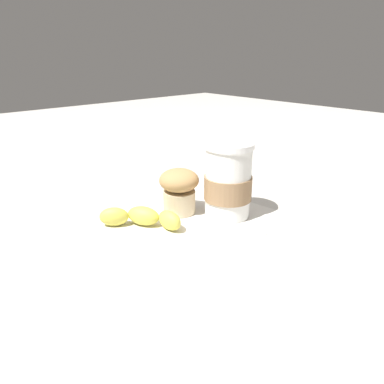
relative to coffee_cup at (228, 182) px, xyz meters
The scene contains 5 objects.
ground_plane 0.09m from the coffee_cup, 31.52° to the right, with size 3.00×3.00×0.00m, color beige.
paper_napkin 0.09m from the coffee_cup, 31.52° to the right, with size 0.27×0.27×0.00m, color white.
coffee_cup is the anchor object (origin of this frame).
muffin 0.09m from the coffee_cup, 52.97° to the right, with size 0.07×0.07×0.08m.
banana 0.16m from the coffee_cup, 25.06° to the right, with size 0.10×0.13×0.03m.
Camera 1 is at (0.42, 0.46, 0.29)m, focal length 35.00 mm.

